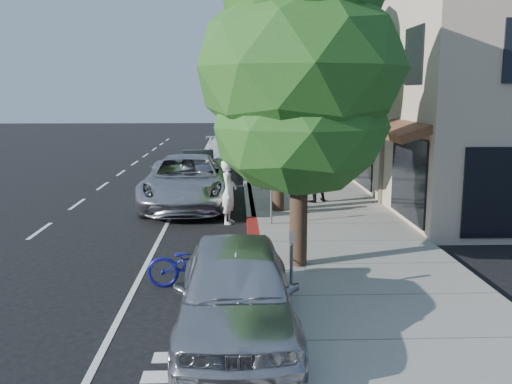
{
  "coord_description": "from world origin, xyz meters",
  "views": [
    {
      "loc": [
        -0.5,
        -14.35,
        3.99
      ],
      "look_at": [
        0.05,
        0.64,
        1.35
      ],
      "focal_mm": 40.0,
      "sensor_mm": 36.0,
      "label": 1
    }
  ],
  "objects_px": {
    "street_tree_0": "(300,73)",
    "near_car_a": "(236,290)",
    "street_tree_5": "(254,87)",
    "street_tree_1": "(279,56)",
    "street_tree_2": "(268,71)",
    "dark_sedan": "(198,165)",
    "dark_suv_far": "(235,141)",
    "white_pickup": "(227,153)",
    "silver_suv": "(187,181)",
    "pedestrian": "(314,175)",
    "street_tree_3": "(261,67)",
    "cyclist": "(229,192)",
    "street_tree_4": "(257,75)",
    "bicycle": "(194,263)"
  },
  "relations": [
    {
      "from": "street_tree_0",
      "to": "white_pickup",
      "type": "height_order",
      "value": "street_tree_0"
    },
    {
      "from": "street_tree_0",
      "to": "near_car_a",
      "type": "height_order",
      "value": "street_tree_0"
    },
    {
      "from": "street_tree_2",
      "to": "white_pickup",
      "type": "xyz_separation_m",
      "value": [
        -1.81,
        6.0,
        -4.06
      ]
    },
    {
      "from": "street_tree_3",
      "to": "street_tree_5",
      "type": "relative_size",
      "value": 1.17
    },
    {
      "from": "cyclist",
      "to": "silver_suv",
      "type": "bearing_deg",
      "value": 41.53
    },
    {
      "from": "cyclist",
      "to": "dark_sedan",
      "type": "relative_size",
      "value": 0.48
    },
    {
      "from": "street_tree_5",
      "to": "street_tree_1",
      "type": "bearing_deg",
      "value": -90.0
    },
    {
      "from": "street_tree_5",
      "to": "near_car_a",
      "type": "height_order",
      "value": "street_tree_5"
    },
    {
      "from": "near_car_a",
      "to": "street_tree_1",
      "type": "bearing_deg",
      "value": 81.09
    },
    {
      "from": "silver_suv",
      "to": "pedestrian",
      "type": "relative_size",
      "value": 3.31
    },
    {
      "from": "street_tree_2",
      "to": "dark_sedan",
      "type": "relative_size",
      "value": 1.88
    },
    {
      "from": "street_tree_4",
      "to": "white_pickup",
      "type": "relative_size",
      "value": 1.47
    },
    {
      "from": "dark_sedan",
      "to": "cyclist",
      "type": "bearing_deg",
      "value": -84.21
    },
    {
      "from": "street_tree_0",
      "to": "bicycle",
      "type": "relative_size",
      "value": 3.74
    },
    {
      "from": "bicycle",
      "to": "dark_suv_far",
      "type": "relative_size",
      "value": 0.41
    },
    {
      "from": "bicycle",
      "to": "silver_suv",
      "type": "distance_m",
      "value": 8.55
    },
    {
      "from": "street_tree_0",
      "to": "cyclist",
      "type": "relative_size",
      "value": 3.65
    },
    {
      "from": "street_tree_0",
      "to": "near_car_a",
      "type": "distance_m",
      "value": 5.2
    },
    {
      "from": "cyclist",
      "to": "white_pickup",
      "type": "xyz_separation_m",
      "value": [
        -0.21,
        13.21,
        -0.21
      ]
    },
    {
      "from": "street_tree_2",
      "to": "near_car_a",
      "type": "relative_size",
      "value": 1.6
    },
    {
      "from": "street_tree_2",
      "to": "pedestrian",
      "type": "bearing_deg",
      "value": -73.67
    },
    {
      "from": "silver_suv",
      "to": "near_car_a",
      "type": "bearing_deg",
      "value": -82.45
    },
    {
      "from": "silver_suv",
      "to": "bicycle",
      "type": "bearing_deg",
      "value": -85.65
    },
    {
      "from": "dark_sedan",
      "to": "street_tree_4",
      "type": "bearing_deg",
      "value": 69.54
    },
    {
      "from": "street_tree_1",
      "to": "dark_suv_far",
      "type": "xyz_separation_m",
      "value": [
        -1.43,
        18.95,
        -4.29
      ]
    },
    {
      "from": "street_tree_2",
      "to": "silver_suv",
      "type": "height_order",
      "value": "street_tree_2"
    },
    {
      "from": "street_tree_5",
      "to": "dark_suv_far",
      "type": "bearing_deg",
      "value": -105.84
    },
    {
      "from": "white_pickup",
      "to": "near_car_a",
      "type": "distance_m",
      "value": 21.5
    },
    {
      "from": "street_tree_1",
      "to": "silver_suv",
      "type": "height_order",
      "value": "street_tree_1"
    },
    {
      "from": "street_tree_5",
      "to": "bicycle",
      "type": "xyz_separation_m",
      "value": [
        -2.27,
        -31.0,
        -3.85
      ]
    },
    {
      "from": "dark_suv_far",
      "to": "near_car_a",
      "type": "relative_size",
      "value": 0.99
    },
    {
      "from": "street_tree_0",
      "to": "white_pickup",
      "type": "xyz_separation_m",
      "value": [
        -1.81,
        18.0,
        -3.61
      ]
    },
    {
      "from": "street_tree_2",
      "to": "white_pickup",
      "type": "height_order",
      "value": "street_tree_2"
    },
    {
      "from": "street_tree_2",
      "to": "dark_sedan",
      "type": "distance_m",
      "value": 5.43
    },
    {
      "from": "street_tree_2",
      "to": "street_tree_3",
      "type": "bearing_deg",
      "value": 90.0
    },
    {
      "from": "dark_suv_far",
      "to": "dark_sedan",
      "type": "bearing_deg",
      "value": -103.52
    },
    {
      "from": "cyclist",
      "to": "dark_sedan",
      "type": "bearing_deg",
      "value": 22.3
    },
    {
      "from": "street_tree_3",
      "to": "white_pickup",
      "type": "distance_m",
      "value": 4.85
    },
    {
      "from": "street_tree_2",
      "to": "dark_suv_far",
      "type": "height_order",
      "value": "street_tree_2"
    },
    {
      "from": "cyclist",
      "to": "dark_suv_far",
      "type": "distance_m",
      "value": 20.17
    },
    {
      "from": "street_tree_1",
      "to": "silver_suv",
      "type": "relative_size",
      "value": 1.27
    },
    {
      "from": "street_tree_5",
      "to": "silver_suv",
      "type": "xyz_separation_m",
      "value": [
        -3.1,
        -22.5,
        -3.46
      ]
    },
    {
      "from": "street_tree_0",
      "to": "near_car_a",
      "type": "bearing_deg",
      "value": -111.8
    },
    {
      "from": "street_tree_1",
      "to": "bicycle",
      "type": "xyz_separation_m",
      "value": [
        -2.27,
        -7.0,
        -4.58
      ]
    },
    {
      "from": "street_tree_1",
      "to": "street_tree_4",
      "type": "xyz_separation_m",
      "value": [
        0.0,
        18.0,
        -0.08
      ]
    },
    {
      "from": "street_tree_4",
      "to": "silver_suv",
      "type": "bearing_deg",
      "value": -100.64
    },
    {
      "from": "cyclist",
      "to": "dark_sedan",
      "type": "height_order",
      "value": "cyclist"
    },
    {
      "from": "street_tree_2",
      "to": "white_pickup",
      "type": "relative_size",
      "value": 1.43
    },
    {
      "from": "pedestrian",
      "to": "dark_sedan",
      "type": "bearing_deg",
      "value": -85.76
    },
    {
      "from": "cyclist",
      "to": "pedestrian",
      "type": "relative_size",
      "value": 1.01
    }
  ]
}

